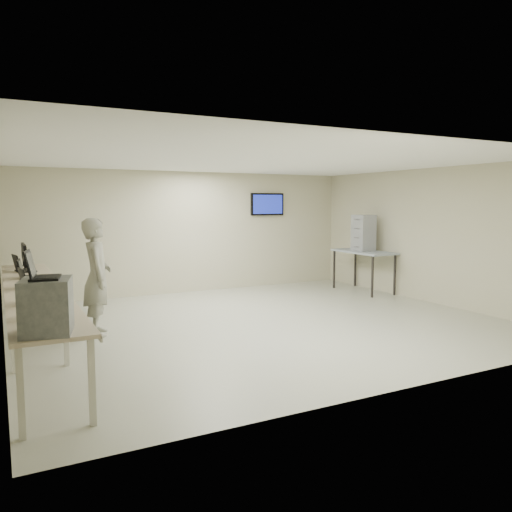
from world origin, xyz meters
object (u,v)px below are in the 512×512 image
soldier (97,277)px  workbench (35,293)px  equipment_box (47,306)px  side_table (364,254)px

soldier → workbench: bearing=126.8°
equipment_box → soldier: size_ratio=0.27×
soldier → equipment_box: bearing=171.5°
soldier → side_table: bearing=-71.1°
workbench → equipment_box: bearing=-91.3°
side_table → soldier: bearing=-169.6°
equipment_box → side_table: size_ratio=0.31×
workbench → soldier: size_ratio=3.26×
workbench → equipment_box: 2.76m
workbench → soldier: bearing=28.2°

